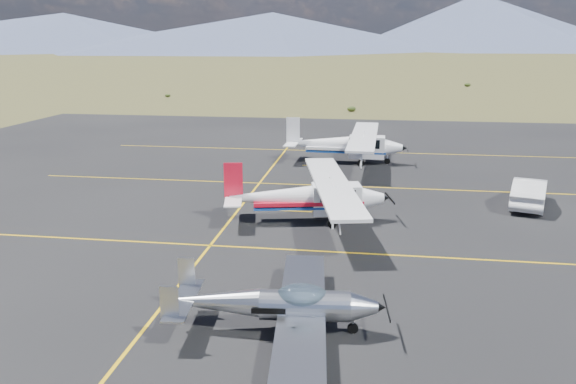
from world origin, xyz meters
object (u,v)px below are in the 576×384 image
(aircraft_cessna, at_px, (308,195))
(aircraft_plain, at_px, (346,143))
(aircraft_low_wing, at_px, (280,304))
(sedan, at_px, (529,192))

(aircraft_cessna, bearing_deg, aircraft_plain, 73.59)
(aircraft_low_wing, height_order, aircraft_cessna, aircraft_cessna)
(aircraft_cessna, xyz_separation_m, aircraft_plain, (1.21, 13.84, 0.10))
(aircraft_low_wing, relative_size, sedan, 1.88)
(aircraft_plain, xyz_separation_m, sedan, (10.07, -9.65, -0.63))
(aircraft_cessna, height_order, aircraft_plain, aircraft_plain)
(aircraft_cessna, height_order, sedan, aircraft_cessna)
(aircraft_low_wing, height_order, sedan, aircraft_low_wing)
(aircraft_plain, height_order, sedan, aircraft_plain)
(aircraft_cessna, distance_m, sedan, 12.05)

